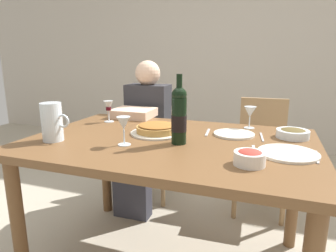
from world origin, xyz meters
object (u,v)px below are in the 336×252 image
chair_left (154,138)px  baked_tart (157,129)px  dining_table (170,156)px  chair_right (261,147)px  water_pitcher (52,124)px  dinner_plate_left_setting (234,134)px  wine_glass_left_diner (250,113)px  wine_glass_right_diner (108,107)px  diner_left (143,131)px  wine_bottle (179,115)px  salad_bowl (250,157)px  olive_bowl (293,133)px  dinner_plate_right_setting (288,153)px  wine_glass_centre (124,124)px

chair_left → baked_tart: bearing=112.6°
dining_table → chair_right: (0.45, 0.89, -0.17)m
water_pitcher → chair_left: size_ratio=0.23×
chair_left → chair_right: same height
dining_table → dinner_plate_left_setting: (0.31, 0.21, 0.10)m
wine_glass_left_diner → wine_glass_right_diner: 0.91m
wine_glass_left_diner → diner_left: bearing=164.1°
wine_bottle → water_pitcher: size_ratio=1.74×
salad_bowl → chair_right: chair_right is taller
baked_tart → wine_glass_right_diner: (-0.42, 0.18, 0.07)m
wine_bottle → dining_table: bearing=141.0°
diner_left → wine_bottle: bearing=125.7°
water_pitcher → wine_bottle: bearing=15.1°
salad_bowl → diner_left: bearing=134.8°
olive_bowl → wine_bottle: bearing=-150.6°
wine_glass_left_diner → dinner_plate_right_setting: wine_glass_left_diner is taller
wine_glass_right_diner → chair_left: (0.08, 0.60, -0.36)m
chair_right → dinner_plate_right_setting: bearing=95.4°
wine_glass_left_diner → water_pitcher: bearing=-146.5°
salad_bowl → chair_left: size_ratio=0.15×
salad_bowl → dinner_plate_right_setting: bearing=51.4°
dinner_plate_right_setting → chair_right: 1.00m
wine_glass_centre → olive_bowl: bearing=28.2°
wine_bottle → wine_glass_right_diner: wine_bottle is taller
baked_tart → wine_glass_centre: (-0.07, -0.26, 0.08)m
wine_glass_left_diner → wine_glass_centre: wine_glass_centre is taller
salad_bowl → chair_right: (0.02, 1.14, -0.30)m
dining_table → salad_bowl: 0.51m
diner_left → wine_glass_left_diner: bearing=163.1°
wine_glass_right_diner → wine_glass_centre: bearing=-51.7°
chair_left → diner_left: diner_left is taller
baked_tart → dinner_plate_right_setting: size_ratio=1.13×
dining_table → diner_left: (-0.45, 0.64, -0.05)m
dining_table → baked_tart: 0.18m
chair_right → dinner_plate_left_setting: bearing=76.0°
salad_bowl → wine_glass_left_diner: 0.65m
water_pitcher → salad_bowl: 1.00m
wine_bottle → wine_glass_right_diner: 0.68m
chair_left → dinner_plate_right_setting: bearing=137.2°
wine_glass_left_diner → chair_left: bearing=150.3°
wine_bottle → wine_glass_left_diner: wine_bottle is taller
wine_glass_right_diner → diner_left: size_ratio=0.12×
water_pitcher → wine_glass_left_diner: water_pitcher is taller
water_pitcher → salad_bowl: bearing=-1.3°
wine_bottle → water_pitcher: 0.66m
water_pitcher → chair_left: bearing=83.9°
chair_left → water_pitcher: bearing=82.9°
baked_tart → salad_bowl: size_ratio=2.33×
wine_glass_centre → dinner_plate_right_setting: 0.78m
wine_bottle → diner_left: 0.91m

